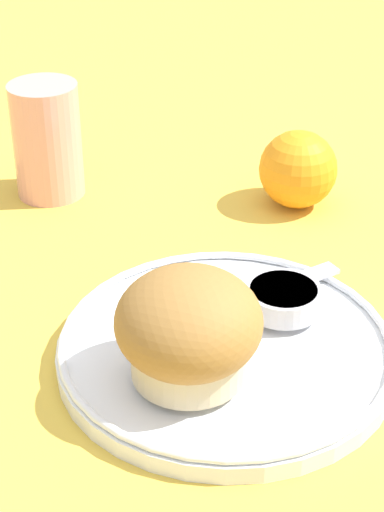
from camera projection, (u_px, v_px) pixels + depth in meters
ground_plane at (234, 350)px, 0.64m from camera, size 3.00×3.00×0.00m
plate at (226, 349)px, 0.63m from camera, size 0.25×0.25×0.02m
muffin at (189, 329)px, 0.57m from camera, size 0.10×0.10×0.08m
cream_ramekin at (283, 297)px, 0.65m from camera, size 0.06×0.06×0.02m
berry_pair at (248, 300)px, 0.65m from camera, size 0.03×0.01×0.01m
butter_knife at (243, 300)px, 0.66m from camera, size 0.16×0.11×0.00m
orange_fruit at (298, 169)px, 0.82m from camera, size 0.08×0.08×0.08m
juice_glass at (47, 140)px, 0.83m from camera, size 0.07×0.07×0.11m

